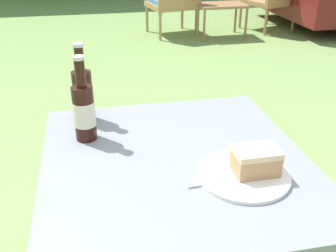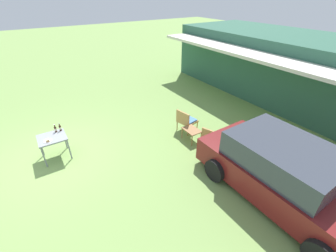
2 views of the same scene
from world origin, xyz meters
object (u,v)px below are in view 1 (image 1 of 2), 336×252
object	(u,v)px
garden_side_table	(221,8)
cola_bottle_far	(83,94)
cake_on_plate	(250,168)
cola_bottle_near	(84,111)
wicker_chair_cushioned	(174,0)
patio_table	(175,183)

from	to	relation	value
garden_side_table	cola_bottle_far	world-z (taller)	cola_bottle_far
cake_on_plate	garden_side_table	bearing A→B (deg)	72.04
cola_bottle_near	wicker_chair_cushioned	bearing A→B (deg)	73.96
patio_table	cake_on_plate	distance (m)	0.23
cake_on_plate	cola_bottle_far	world-z (taller)	cola_bottle_far
wicker_chair_cushioned	cola_bottle_near	world-z (taller)	cola_bottle_near
cake_on_plate	cola_bottle_near	size ratio (longest dim) A/B	0.92
garden_side_table	cola_bottle_near	size ratio (longest dim) A/B	2.35
wicker_chair_cushioned	cake_on_plate	xyz separation A→B (m)	(-0.75, -4.27, 0.31)
patio_table	cola_bottle_far	bearing A→B (deg)	128.36
patio_table	cola_bottle_near	size ratio (longest dim) A/B	3.00
garden_side_table	cola_bottle_far	xyz separation A→B (m)	(-1.72, -3.66, 0.45)
cola_bottle_near	cola_bottle_far	bearing A→B (deg)	90.39
cola_bottle_near	patio_table	bearing A→B (deg)	-35.39
patio_table	cola_bottle_far	xyz separation A→B (m)	(-0.23, 0.30, 0.17)
garden_side_table	patio_table	bearing A→B (deg)	-110.56
cola_bottle_far	garden_side_table	bearing A→B (deg)	64.86
cola_bottle_near	cola_bottle_far	distance (m)	0.13
wicker_chair_cushioned	cola_bottle_far	world-z (taller)	cola_bottle_far
wicker_chair_cushioned	cola_bottle_far	xyz separation A→B (m)	(-1.15, -3.86, 0.37)
cake_on_plate	cola_bottle_near	world-z (taller)	cola_bottle_near
cola_bottle_near	garden_side_table	bearing A→B (deg)	65.63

